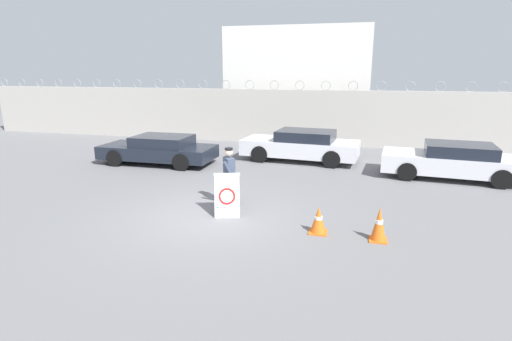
% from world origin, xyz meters
% --- Properties ---
extents(ground_plane, '(90.00, 90.00, 0.00)m').
position_xyz_m(ground_plane, '(0.00, 0.00, 0.00)').
color(ground_plane, slate).
extents(perimeter_wall, '(36.00, 0.30, 3.22)m').
position_xyz_m(perimeter_wall, '(0.00, 11.15, 1.39)').
color(perimeter_wall, '#ADA8A0').
rests_on(perimeter_wall, ground_plane).
extents(building_block, '(8.16, 5.05, 6.08)m').
position_xyz_m(building_block, '(0.02, 15.52, 3.04)').
color(building_block, silver).
rests_on(building_block, ground_plane).
extents(barricade_sign, '(0.87, 0.99, 1.10)m').
position_xyz_m(barricade_sign, '(0.40, 0.36, 0.55)').
color(barricade_sign, white).
rests_on(barricade_sign, ground_plane).
extents(security_guard, '(0.44, 0.64, 1.65)m').
position_xyz_m(security_guard, '(0.24, 1.03, 0.91)').
color(security_guard, black).
rests_on(security_guard, ground_plane).
extents(traffic_cone_near, '(0.42, 0.42, 0.64)m').
position_xyz_m(traffic_cone_near, '(2.88, -0.33, 0.32)').
color(traffic_cone_near, orange).
rests_on(traffic_cone_near, ground_plane).
extents(traffic_cone_mid, '(0.39, 0.39, 0.79)m').
position_xyz_m(traffic_cone_mid, '(4.23, -0.43, 0.39)').
color(traffic_cone_mid, orange).
rests_on(traffic_cone_mid, ground_plane).
extents(parked_car_front_coupe, '(4.62, 1.96, 1.15)m').
position_xyz_m(parked_car_front_coupe, '(-4.17, 5.26, 0.59)').
color(parked_car_front_coupe, black).
rests_on(parked_car_front_coupe, ground_plane).
extents(parked_car_rear_sedan, '(4.93, 2.28, 1.29)m').
position_xyz_m(parked_car_rear_sedan, '(1.35, 7.23, 0.66)').
color(parked_car_rear_sedan, black).
rests_on(parked_car_rear_sedan, ground_plane).
extents(parked_car_far_side, '(4.77, 2.31, 1.24)m').
position_xyz_m(parked_car_far_side, '(6.92, 5.78, 0.63)').
color(parked_car_far_side, black).
rests_on(parked_car_far_side, ground_plane).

